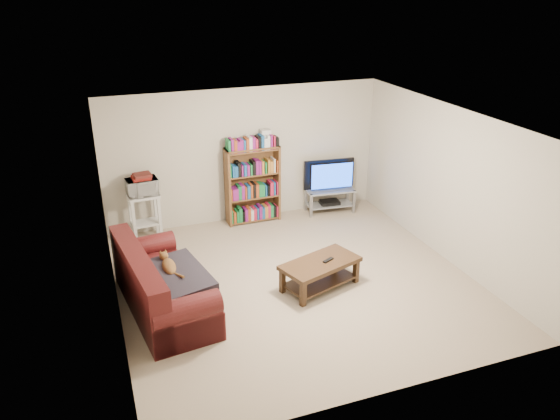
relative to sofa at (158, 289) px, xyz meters
name	(u,v)px	position (x,y,z in m)	size (l,w,h in m)	color
floor	(296,282)	(1.98, 0.05, -0.31)	(5.00, 5.00, 0.00)	tan
ceiling	(298,121)	(1.98, 0.05, 2.09)	(5.00, 5.00, 0.00)	white
wall_back	(245,155)	(1.98, 2.55, 0.89)	(5.00, 5.00, 0.00)	beige
wall_front	(390,299)	(1.98, -2.45, 0.89)	(5.00, 5.00, 0.00)	beige
wall_left	(109,233)	(-0.52, 0.05, 0.89)	(5.00, 5.00, 0.00)	beige
wall_right	(449,185)	(4.48, 0.05, 0.89)	(5.00, 5.00, 0.00)	beige
sofa	(158,289)	(0.00, 0.00, 0.00)	(1.17, 2.18, 0.89)	#4C1314
blanket	(174,277)	(0.20, -0.12, 0.21)	(0.80, 1.04, 0.10)	#25212A
cat	(169,267)	(0.17, 0.07, 0.27)	(0.23, 0.57, 0.17)	brown
coffee_table	(320,269)	(2.25, -0.20, -0.03)	(1.26, 0.90, 0.41)	#382313
remote	(328,260)	(2.37, -0.22, 0.11)	(0.19, 0.05, 0.02)	black
tv_stand	(330,196)	(3.54, 2.25, -0.01)	(0.94, 0.49, 0.45)	#999EA3
television	(331,175)	(3.54, 2.25, 0.42)	(0.97, 0.13, 0.56)	black
dvd_player	(330,202)	(3.54, 2.25, -0.12)	(0.36, 0.25, 0.06)	black
bookshelf	(253,184)	(2.05, 2.35, 0.40)	(0.97, 0.32, 1.40)	brown
shelf_clutter	(257,141)	(2.15, 2.37, 1.19)	(0.71, 0.23, 0.28)	silver
microwave_stand	(145,211)	(0.12, 2.25, 0.20)	(0.54, 0.41, 0.81)	silver
microwave	(142,187)	(0.12, 2.25, 0.63)	(0.50, 0.34, 0.28)	silver
game_boxes	(141,178)	(0.12, 2.25, 0.79)	(0.29, 0.26, 0.05)	maroon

